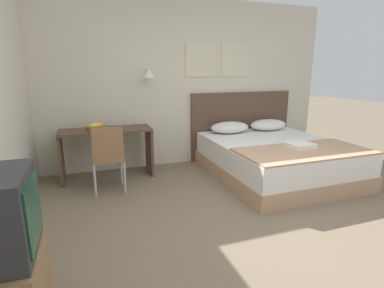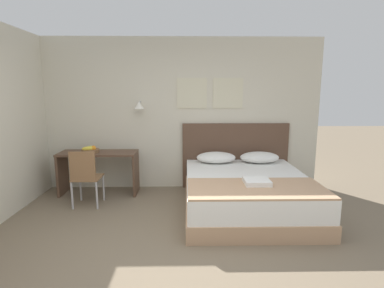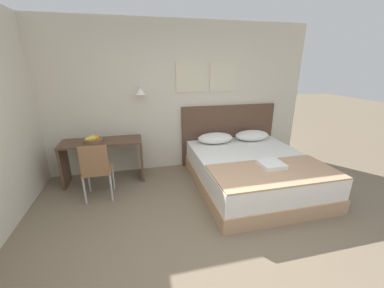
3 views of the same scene
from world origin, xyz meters
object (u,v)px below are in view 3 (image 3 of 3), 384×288
at_px(pillow_right, 252,135).
at_px(desk, 103,153).
at_px(desk_chair, 96,168).
at_px(headboard, 228,134).
at_px(pillow_left, 215,138).
at_px(throw_blanket, 275,172).
at_px(fruit_bowl, 93,140).
at_px(folded_towel_near_foot, 272,164).
at_px(bed, 252,171).

relative_size(pillow_right, desk, 0.52).
bearing_deg(desk_chair, headboard, 21.05).
relative_size(headboard, pillow_left, 2.86).
height_order(throw_blanket, desk_chair, desk_chair).
xyz_separation_m(pillow_right, fruit_bowl, (-2.86, -0.06, 0.15)).
height_order(folded_towel_near_foot, desk_chair, desk_chair).
height_order(pillow_right, throw_blanket, pillow_right).
relative_size(pillow_right, fruit_bowl, 2.25).
xyz_separation_m(bed, desk_chair, (-2.39, 0.16, 0.25)).
bearing_deg(pillow_left, headboard, 37.46).
distance_m(pillow_left, desk, 2.00).
bearing_deg(desk, throw_blanket, -30.18).
xyz_separation_m(throw_blanket, desk_chair, (-2.39, 0.76, -0.03)).
distance_m(pillow_left, fruit_bowl, 2.12).
relative_size(folded_towel_near_foot, desk, 0.25).
relative_size(pillow_right, desk_chair, 0.76).
xyz_separation_m(pillow_right, desk, (-2.74, -0.02, -0.10)).
relative_size(pillow_right, throw_blanket, 0.39).
bearing_deg(headboard, throw_blanket, -90.00).
bearing_deg(pillow_left, bed, -64.82).
height_order(folded_towel_near_foot, desk, desk).
bearing_deg(throw_blanket, pillow_left, 104.89).
relative_size(headboard, desk, 1.47).
relative_size(pillow_right, folded_towel_near_foot, 2.02).
distance_m(pillow_left, folded_towel_near_foot, 1.32).
bearing_deg(headboard, desk_chair, -158.95).
height_order(bed, fruit_bowl, fruit_bowl).
distance_m(headboard, desk, 2.39).
distance_m(pillow_left, throw_blanket, 1.45).
distance_m(headboard, throw_blanket, 1.69).
height_order(bed, pillow_right, pillow_right).
bearing_deg(pillow_right, desk_chair, -167.05).
xyz_separation_m(folded_towel_near_foot, fruit_bowl, (-2.52, 1.19, 0.19)).
xyz_separation_m(headboard, desk_chair, (-2.39, -0.92, -0.07)).
height_order(headboard, pillow_right, headboard).
height_order(pillow_right, desk, desk).
bearing_deg(folded_towel_near_foot, headboard, 91.40).
relative_size(bed, fruit_bowl, 7.10).
distance_m(pillow_right, desk, 2.74).
distance_m(pillow_left, pillow_right, 0.74).
bearing_deg(throw_blanket, folded_towel_near_foot, 75.63).
height_order(headboard, folded_towel_near_foot, headboard).
bearing_deg(folded_towel_near_foot, fruit_bowl, 154.66).
height_order(pillow_left, pillow_right, same).
bearing_deg(bed, pillow_left, 115.18).
bearing_deg(fruit_bowl, headboard, 7.91).
relative_size(bed, pillow_right, 3.15).
distance_m(bed, desk_chair, 2.41).
relative_size(bed, throw_blanket, 1.21).
xyz_separation_m(headboard, pillow_left, (-0.37, -0.29, 0.03)).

